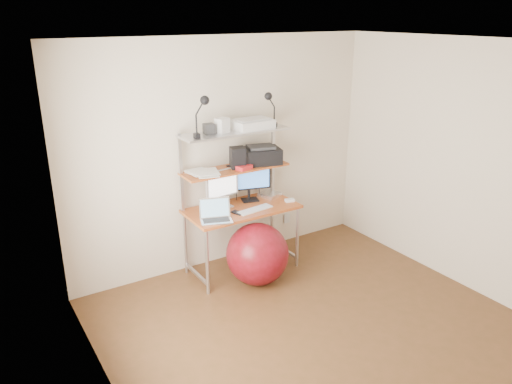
% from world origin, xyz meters
% --- Properties ---
extents(room, '(3.60, 3.60, 3.60)m').
position_xyz_m(room, '(0.00, 0.00, 1.25)').
color(room, brown).
rests_on(room, ground).
extents(computer_desk, '(1.20, 0.60, 1.57)m').
position_xyz_m(computer_desk, '(0.00, 1.50, 0.96)').
color(computer_desk, '#AE5A21').
rests_on(computer_desk, ground).
extents(desktop, '(1.20, 0.60, 0.00)m').
position_xyz_m(desktop, '(0.00, 1.44, 0.74)').
color(desktop, '#AE5A21').
rests_on(desktop, computer_desk).
extents(mid_shelf, '(1.18, 0.34, 0.00)m').
position_xyz_m(mid_shelf, '(0.00, 1.57, 1.15)').
color(mid_shelf, '#AE5A21').
rests_on(mid_shelf, computer_desk).
extents(top_shelf, '(1.18, 0.34, 0.00)m').
position_xyz_m(top_shelf, '(0.00, 1.57, 1.55)').
color(top_shelf, silver).
rests_on(top_shelf, computer_desk).
extents(floor, '(3.60, 3.60, 0.00)m').
position_xyz_m(floor, '(0.00, 0.00, 0.00)').
color(floor, brown).
rests_on(floor, ground).
extents(wall_outlet, '(0.08, 0.01, 0.12)m').
position_xyz_m(wall_outlet, '(0.85, 1.79, 0.30)').
color(wall_outlet, silver).
rests_on(wall_outlet, room).
extents(monitor_silver, '(0.40, 0.16, 0.45)m').
position_xyz_m(monitor_silver, '(-0.16, 1.57, 0.98)').
color(monitor_silver, '#BCBCC1').
rests_on(monitor_silver, desktop).
extents(monitor_black, '(0.49, 0.19, 0.50)m').
position_xyz_m(monitor_black, '(0.18, 1.59, 0.99)').
color(monitor_black, black).
rests_on(monitor_black, desktop).
extents(laptop, '(0.37, 0.33, 0.27)m').
position_xyz_m(laptop, '(-0.39, 1.29, 0.79)').
color(laptop, silver).
rests_on(laptop, desktop).
extents(keyboard, '(0.42, 0.17, 0.01)m').
position_xyz_m(keyboard, '(0.08, 1.30, 0.75)').
color(keyboard, silver).
rests_on(keyboard, desktop).
extents(mouse, '(0.11, 0.08, 0.03)m').
position_xyz_m(mouse, '(0.54, 1.31, 0.75)').
color(mouse, silver).
rests_on(mouse, desktop).
extents(mac_mini, '(0.26, 0.26, 0.04)m').
position_xyz_m(mac_mini, '(0.45, 1.58, 0.76)').
color(mac_mini, silver).
rests_on(mac_mini, desktop).
extents(phone, '(0.11, 0.15, 0.01)m').
position_xyz_m(phone, '(-0.12, 1.33, 0.75)').
color(phone, black).
rests_on(phone, desktop).
extents(printer, '(0.48, 0.38, 0.20)m').
position_xyz_m(printer, '(0.32, 1.57, 1.24)').
color(printer, black).
rests_on(printer, mid_shelf).
extents(nas_cube, '(0.19, 0.19, 0.22)m').
position_xyz_m(nas_cube, '(0.02, 1.55, 1.26)').
color(nas_cube, black).
rests_on(nas_cube, mid_shelf).
extents(red_box, '(0.18, 0.15, 0.04)m').
position_xyz_m(red_box, '(0.05, 1.47, 1.17)').
color(red_box, red).
rests_on(red_box, mid_shelf).
extents(scanner, '(0.42, 0.28, 0.11)m').
position_xyz_m(scanner, '(0.21, 1.56, 1.60)').
color(scanner, silver).
rests_on(scanner, top_shelf).
extents(box_white, '(0.16, 0.14, 0.15)m').
position_xyz_m(box_white, '(-0.14, 1.57, 1.63)').
color(box_white, silver).
rests_on(box_white, top_shelf).
extents(box_grey, '(0.12, 0.12, 0.10)m').
position_xyz_m(box_grey, '(-0.29, 1.59, 1.60)').
color(box_grey, '#2E2E30').
rests_on(box_grey, top_shelf).
extents(clip_lamp_left, '(0.16, 0.09, 0.41)m').
position_xyz_m(clip_lamp_left, '(-0.40, 1.47, 1.85)').
color(clip_lamp_left, black).
rests_on(clip_lamp_left, top_shelf).
extents(clip_lamp_right, '(0.15, 0.08, 0.38)m').
position_xyz_m(clip_lamp_right, '(0.40, 1.52, 1.82)').
color(clip_lamp_right, black).
rests_on(clip_lamp_right, top_shelf).
extents(exercise_ball, '(0.66, 0.66, 0.66)m').
position_xyz_m(exercise_ball, '(-0.01, 1.11, 0.33)').
color(exercise_ball, maroon).
rests_on(exercise_ball, floor).
extents(paper_stack, '(0.34, 0.40, 0.02)m').
position_xyz_m(paper_stack, '(-0.38, 1.57, 1.16)').
color(paper_stack, white).
rests_on(paper_stack, mid_shelf).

